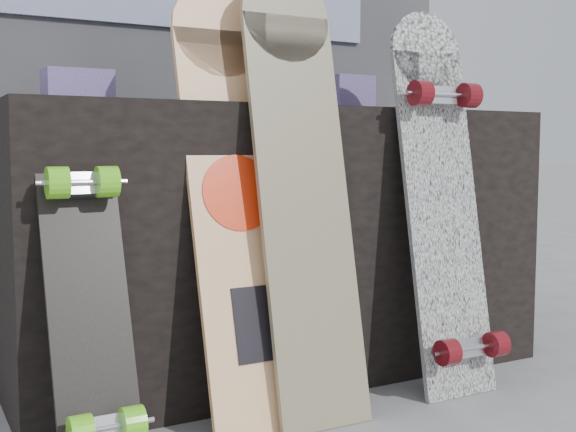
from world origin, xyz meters
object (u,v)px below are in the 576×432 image
longboard_celtic (302,177)px  skateboard_dark (88,283)px  longboard_geisha (237,187)px  longboard_cascadia (443,194)px  vendor_table (276,241)px

longboard_celtic → skateboard_dark: bearing=-177.5°
longboard_geisha → longboard_cascadia: bearing=-6.8°
longboard_celtic → longboard_cascadia: 0.45m
longboard_cascadia → skateboard_dark: (-0.99, -0.01, -0.16)m
longboard_cascadia → vendor_table: bearing=130.8°
longboard_celtic → longboard_geisha: bearing=160.2°
vendor_table → longboard_cascadia: size_ratio=1.48×
longboard_celtic → skateboard_dark: longboard_celtic is taller
vendor_table → longboard_geisha: (-0.27, -0.31, 0.19)m
skateboard_dark → longboard_geisha: bearing=11.6°
vendor_table → longboard_cascadia: bearing=-49.2°
vendor_table → longboard_cascadia: 0.53m
vendor_table → longboard_geisha: bearing=-131.0°
longboard_geisha → vendor_table: bearing=49.0°
vendor_table → skateboard_dark: 0.77m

